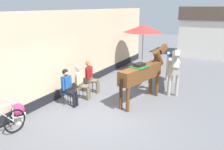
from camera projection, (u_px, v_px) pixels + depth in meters
ground_plane at (139, 88)px, 10.21m from camera, size 40.00×40.00×0.00m
pub_facade_wall at (72, 55)px, 9.70m from camera, size 0.34×14.00×3.40m
distant_cottage at (205, 31)px, 16.29m from camera, size 3.40×2.60×3.50m
seated_visitor_near at (68, 85)px, 8.29m from camera, size 0.61×0.49×1.39m
seated_visitor_middle at (81, 80)px, 8.85m from camera, size 0.61×0.48×1.39m
seated_visitor_far at (90, 75)px, 9.53m from camera, size 0.61×0.48×1.39m
saddled_horse_near at (143, 73)px, 8.53m from camera, size 0.92×2.96×2.06m
saddled_horse_far at (173, 63)px, 9.86m from camera, size 1.20×2.89×2.06m
flower_planter_near at (18, 113)px, 7.15m from camera, size 0.43×0.43×0.64m
cafe_parasol at (143, 29)px, 12.25m from camera, size 2.10×2.10×2.58m
spare_stool_white at (137, 79)px, 10.24m from camera, size 0.32×0.32×0.46m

